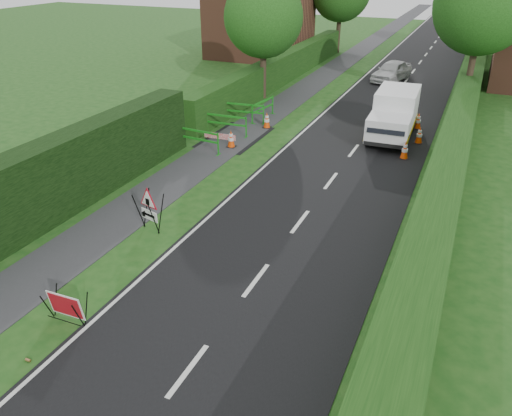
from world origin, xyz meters
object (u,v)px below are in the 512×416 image
(triangle_sign, at_px, (148,206))
(hatchback_car, at_px, (392,71))
(works_van, at_px, (394,114))
(red_rect_sign, at_px, (66,306))

(triangle_sign, xyz_separation_m, hatchback_car, (3.15, 23.25, -0.20))
(triangle_sign, distance_m, works_van, 13.05)
(triangle_sign, xyz_separation_m, works_van, (5.27, 11.93, 0.25))
(works_van, distance_m, hatchback_car, 11.52)
(works_van, bearing_deg, hatchback_car, 98.29)
(triangle_sign, height_order, hatchback_car, hatchback_car)
(red_rect_sign, height_order, hatchback_car, hatchback_car)
(works_van, height_order, hatchback_car, works_van)
(hatchback_car, bearing_deg, triangle_sign, -84.27)
(red_rect_sign, relative_size, hatchback_car, 0.25)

